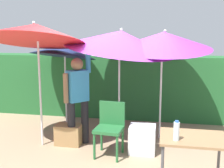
% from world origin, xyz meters
% --- Properties ---
extents(ground_plane, '(24.00, 24.00, 0.00)m').
position_xyz_m(ground_plane, '(0.00, 0.00, 0.00)').
color(ground_plane, '#9E8466').
extents(hedge_row, '(8.00, 0.70, 1.51)m').
position_xyz_m(hedge_row, '(0.00, 1.96, 0.75)').
color(hedge_row, '#23602D').
rests_on(hedge_row, ground_plane).
extents(umbrella_rainbow, '(2.12, 2.09, 2.29)m').
position_xyz_m(umbrella_rainbow, '(0.12, 0.52, 1.90)').
color(umbrella_rainbow, silver).
rests_on(umbrella_rainbow, ground_plane).
extents(umbrella_orange, '(1.77, 1.80, 2.18)m').
position_xyz_m(umbrella_orange, '(0.92, 0.59, 1.90)').
color(umbrella_orange, silver).
rests_on(umbrella_orange, ground_plane).
extents(umbrella_yellow, '(1.73, 1.75, 2.37)m').
position_xyz_m(umbrella_yellow, '(-1.25, -0.16, 2.04)').
color(umbrella_yellow, silver).
rests_on(umbrella_yellow, ground_plane).
extents(umbrella_navy, '(1.47, 1.46, 1.94)m').
position_xyz_m(umbrella_navy, '(-1.22, 1.10, 1.65)').
color(umbrella_navy, silver).
rests_on(umbrella_navy, ground_plane).
extents(person_vendor, '(0.44, 0.46, 1.88)m').
position_xyz_m(person_vendor, '(-0.57, 0.00, 0.93)').
color(person_vendor, black).
rests_on(person_vendor, ground_plane).
extents(chair_plastic, '(0.48, 0.48, 0.89)m').
position_xyz_m(chair_plastic, '(0.09, -0.32, 0.51)').
color(chair_plastic, '#236633').
rests_on(chair_plastic, ground_plane).
extents(cooler_box, '(0.44, 0.40, 0.46)m').
position_xyz_m(cooler_box, '(0.61, -0.13, 0.23)').
color(cooler_box, silver).
rests_on(cooler_box, ground_plane).
extents(crate_cardboard, '(0.47, 0.30, 0.37)m').
position_xyz_m(crate_cardboard, '(-0.75, -0.04, 0.19)').
color(crate_cardboard, '#9E7A4C').
rests_on(crate_cardboard, ground_plane).
extents(folding_table, '(0.80, 0.60, 0.78)m').
position_xyz_m(folding_table, '(1.32, -1.35, 0.68)').
color(folding_table, '#4C4C51').
rests_on(folding_table, ground_plane).
extents(bottle_water, '(0.07, 0.07, 0.24)m').
position_xyz_m(bottle_water, '(1.11, -1.49, 0.89)').
color(bottle_water, silver).
rests_on(bottle_water, folding_table).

